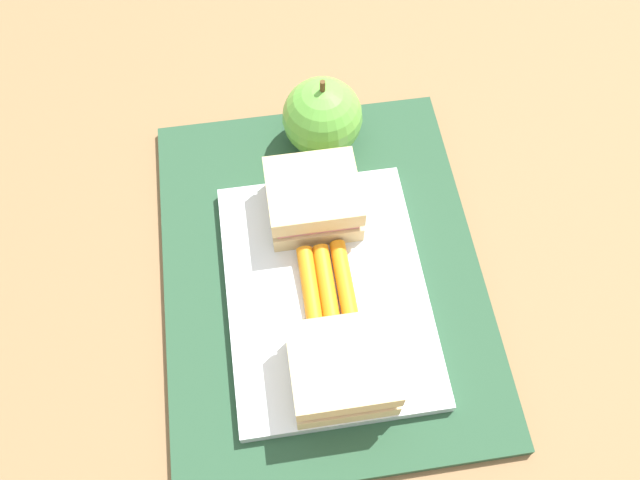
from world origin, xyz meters
TOP-DOWN VIEW (x-y plane):
  - ground_plane at (0.00, 0.00)m, footprint 2.40×2.40m
  - lunchbag_mat at (0.00, 0.00)m, footprint 0.36×0.28m
  - food_tray at (-0.03, 0.00)m, footprint 0.23×0.17m
  - sandwich_half_left at (-0.10, 0.00)m, footprint 0.07×0.08m
  - sandwich_half_right at (0.05, 0.00)m, footprint 0.07×0.08m
  - carrot_sticks_bundle at (-0.03, -0.00)m, footprint 0.08×0.04m
  - apple at (0.14, -0.02)m, footprint 0.08×0.08m

SIDE VIEW (x-z plane):
  - ground_plane at x=0.00m, z-range 0.00..0.00m
  - lunchbag_mat at x=0.00m, z-range 0.00..0.01m
  - food_tray at x=-0.03m, z-range 0.01..0.02m
  - carrot_sticks_bundle at x=-0.03m, z-range 0.02..0.04m
  - sandwich_half_left at x=-0.10m, z-range 0.02..0.07m
  - sandwich_half_right at x=0.05m, z-range 0.02..0.07m
  - apple at x=0.14m, z-range 0.00..0.09m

